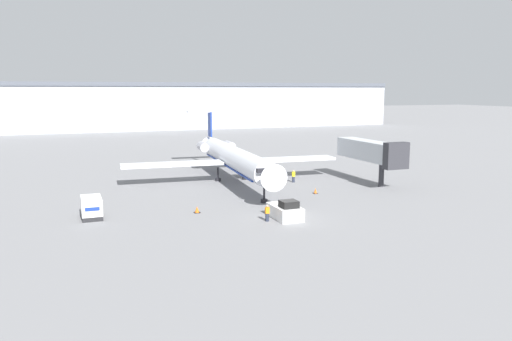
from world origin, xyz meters
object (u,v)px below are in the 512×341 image
(traffic_cone_right, at_px, (315,191))
(jet_bridge, at_px, (371,151))
(airplane_main, at_px, (233,157))
(worker_near_tug, at_px, (267,213))
(worker_by_wing, at_px, (293,176))
(traffic_cone_left, at_px, (197,210))
(luggage_cart, at_px, (91,208))
(pushback_tug, at_px, (285,211))

(traffic_cone_right, distance_m, jet_bridge, 11.53)
(airplane_main, height_order, jet_bridge, airplane_main)
(worker_near_tug, height_order, traffic_cone_right, worker_near_tug)
(worker_by_wing, height_order, traffic_cone_left, worker_by_wing)
(worker_by_wing, relative_size, traffic_cone_left, 2.58)
(airplane_main, relative_size, worker_near_tug, 20.57)
(traffic_cone_right, xyz_separation_m, jet_bridge, (10.21, 3.41, 4.12))
(airplane_main, height_order, worker_near_tug, airplane_main)
(luggage_cart, bearing_deg, traffic_cone_right, 5.56)
(airplane_main, bearing_deg, traffic_cone_right, -58.71)
(luggage_cart, relative_size, worker_near_tug, 2.12)
(airplane_main, height_order, luggage_cart, airplane_main)
(luggage_cart, bearing_deg, pushback_tug, -21.45)
(pushback_tug, xyz_separation_m, luggage_cart, (-18.05, 7.09, 0.31))
(luggage_cart, bearing_deg, worker_near_tug, -25.32)
(traffic_cone_right, relative_size, jet_bridge, 0.05)
(worker_near_tug, height_order, traffic_cone_left, worker_near_tug)
(traffic_cone_right, bearing_deg, worker_by_wing, 85.08)
(luggage_cart, xyz_separation_m, worker_by_wing, (27.22, 10.39, -0.16))
(airplane_main, distance_m, traffic_cone_right, 13.66)
(pushback_tug, xyz_separation_m, worker_by_wing, (9.18, 17.48, 0.15))
(pushback_tug, bearing_deg, traffic_cone_left, 144.91)
(jet_bridge, bearing_deg, worker_near_tug, -146.98)
(traffic_cone_right, bearing_deg, worker_near_tug, -136.35)
(airplane_main, relative_size, traffic_cone_left, 50.42)
(airplane_main, bearing_deg, pushback_tug, -94.33)
(airplane_main, bearing_deg, jet_bridge, -24.96)
(airplane_main, bearing_deg, worker_by_wing, -25.23)
(jet_bridge, bearing_deg, traffic_cone_right, -161.55)
(airplane_main, xyz_separation_m, jet_bridge, (17.12, -7.97, 1.04))
(jet_bridge, bearing_deg, worker_by_wing, 155.26)
(worker_near_tug, distance_m, traffic_cone_left, 8.07)
(airplane_main, distance_m, pushback_tug, 21.28)
(pushback_tug, distance_m, luggage_cart, 19.39)
(worker_near_tug, xyz_separation_m, traffic_cone_left, (-5.55, 5.83, -0.54))
(worker_by_wing, relative_size, jet_bridge, 0.13)
(luggage_cart, xyz_separation_m, worker_near_tug, (15.94, -7.54, -0.21))
(worker_near_tug, relative_size, jet_bridge, 0.13)
(worker_near_tug, distance_m, jet_bridge, 25.09)
(luggage_cart, bearing_deg, traffic_cone_left, -9.34)
(luggage_cart, bearing_deg, airplane_main, 35.41)
(airplane_main, xyz_separation_m, worker_near_tug, (-3.70, -21.50, -2.55))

